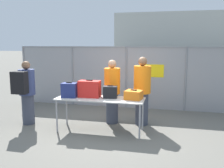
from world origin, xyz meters
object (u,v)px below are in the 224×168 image
object	(u,v)px
suitcase_red	(90,89)
suitcase_orange	(134,95)
suitcase_black	(110,92)
security_worker_near	(112,91)
traveler_hooded	(26,90)
utility_trailer	(166,90)
suitcase_navy	(69,90)
inspection_table	(100,101)
security_worker_far	(142,90)

from	to	relation	value
suitcase_red	suitcase_orange	bearing A→B (deg)	0.42
suitcase_black	security_worker_near	world-z (taller)	security_worker_near
suitcase_orange	traveler_hooded	bearing A→B (deg)	-178.58
traveler_hooded	utility_trailer	world-z (taller)	traveler_hooded
suitcase_navy	suitcase_red	distance (m)	0.48
suitcase_orange	security_worker_near	xyz separation A→B (m)	(-0.65, 0.57, -0.04)
suitcase_orange	traveler_hooded	distance (m)	2.75
traveler_hooded	security_worker_near	world-z (taller)	security_worker_near
inspection_table	suitcase_red	xyz separation A→B (m)	(-0.28, 0.08, 0.26)
security_worker_far	suitcase_black	bearing A→B (deg)	64.18
suitcase_red	inspection_table	bearing A→B (deg)	-15.68
utility_trailer	suitcase_red	bearing A→B (deg)	-115.03
security_worker_near	utility_trailer	world-z (taller)	security_worker_near
security_worker_near	utility_trailer	bearing A→B (deg)	-119.96
suitcase_navy	suitcase_red	bearing A→B (deg)	16.62
suitcase_black	security_worker_near	xyz separation A→B (m)	(-0.08, 0.56, -0.08)
traveler_hooded	security_worker_far	bearing A→B (deg)	4.70
security_worker_far	inspection_table	bearing A→B (deg)	60.26
inspection_table	suitcase_navy	bearing A→B (deg)	-175.49
security_worker_far	suitcase_red	bearing A→B (deg)	50.21
inspection_table	utility_trailer	size ratio (longest dim) A/B	0.47
suitcase_red	traveler_hooded	bearing A→B (deg)	-177.95
suitcase_navy	security_worker_far	world-z (taller)	security_worker_far
traveler_hooded	suitcase_navy	bearing A→B (deg)	-12.43
suitcase_red	utility_trailer	size ratio (longest dim) A/B	0.11
inspection_table	security_worker_far	size ratio (longest dim) A/B	1.19
inspection_table	suitcase_red	world-z (taller)	suitcase_red
suitcase_black	utility_trailer	xyz separation A→B (m)	(1.23, 3.71, -0.58)
suitcase_red	security_worker_near	size ratio (longest dim) A/B	0.31
suitcase_red	security_worker_far	size ratio (longest dim) A/B	0.29
suitcase_orange	suitcase_navy	bearing A→B (deg)	-174.57
suitcase_navy	utility_trailer	world-z (taller)	suitcase_navy
utility_trailer	suitcase_orange	bearing A→B (deg)	-100.18
suitcase_black	traveler_hooded	world-z (taller)	traveler_hooded
suitcase_black	security_worker_near	distance (m)	0.57
suitcase_red	utility_trailer	distance (m)	4.16
inspection_table	suitcase_black	xyz separation A→B (m)	(0.23, 0.10, 0.20)
suitcase_black	suitcase_red	bearing A→B (deg)	-178.20
inspection_table	utility_trailer	bearing A→B (deg)	69.05
suitcase_navy	suitcase_orange	distance (m)	1.54
suitcase_orange	security_worker_far	world-z (taller)	security_worker_far
suitcase_red	suitcase_orange	size ratio (longest dim) A/B	1.21
suitcase_red	suitcase_navy	bearing A→B (deg)	-163.38
suitcase_navy	traveler_hooded	world-z (taller)	traveler_hooded
suitcase_orange	suitcase_black	bearing A→B (deg)	179.16
security_worker_near	security_worker_far	size ratio (longest dim) A/B	0.95
traveler_hooded	security_worker_far	distance (m)	2.96
suitcase_red	security_worker_near	xyz separation A→B (m)	(0.42, 0.58, -0.13)
traveler_hooded	security_worker_near	xyz separation A→B (m)	(2.10, 0.64, -0.04)
suitcase_red	security_worker_far	bearing A→B (deg)	27.73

